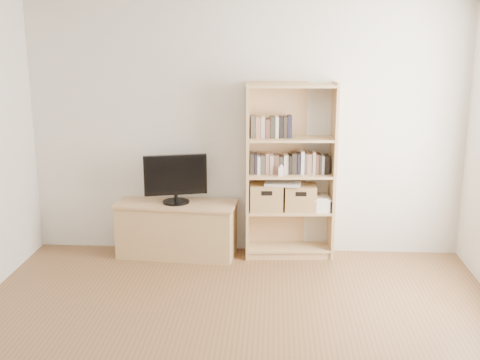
# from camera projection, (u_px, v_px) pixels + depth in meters

# --- Properties ---
(back_wall) EXTENTS (4.50, 0.02, 2.60)m
(back_wall) POSITION_uv_depth(u_px,v_px,m) (246.00, 131.00, 6.22)
(back_wall) COLOR silver
(back_wall) RESTS_ON floor
(tv_stand) EXTENTS (1.24, 0.56, 0.55)m
(tv_stand) POSITION_uv_depth(u_px,v_px,m) (177.00, 230.00, 6.30)
(tv_stand) COLOR tan
(tv_stand) RESTS_ON floor
(bookshelf) EXTENTS (0.93, 0.38, 1.81)m
(bookshelf) POSITION_uv_depth(u_px,v_px,m) (290.00, 172.00, 6.14)
(bookshelf) COLOR tan
(bookshelf) RESTS_ON floor
(television) EXTENTS (0.64, 0.21, 0.51)m
(television) POSITION_uv_depth(u_px,v_px,m) (175.00, 179.00, 6.16)
(television) COLOR black
(television) RESTS_ON tv_stand
(books_row_mid) EXTENTS (0.86, 0.26, 0.23)m
(books_row_mid) POSITION_uv_depth(u_px,v_px,m) (290.00, 162.00, 6.13)
(books_row_mid) COLOR #2E251E
(books_row_mid) RESTS_ON bookshelf
(books_row_upper) EXTENTS (0.41, 0.18, 0.21)m
(books_row_upper) POSITION_uv_depth(u_px,v_px,m) (271.00, 127.00, 6.04)
(books_row_upper) COLOR #2E251E
(books_row_upper) RESTS_ON bookshelf
(baby_monitor) EXTENTS (0.05, 0.04, 0.10)m
(baby_monitor) POSITION_uv_depth(u_px,v_px,m) (281.00, 171.00, 6.03)
(baby_monitor) COLOR white
(baby_monitor) RESTS_ON bookshelf
(basket_left) EXTENTS (0.35, 0.29, 0.27)m
(basket_left) POSITION_uv_depth(u_px,v_px,m) (266.00, 197.00, 6.19)
(basket_left) COLOR tan
(basket_left) RESTS_ON bookshelf
(basket_right) EXTENTS (0.32, 0.27, 0.26)m
(basket_right) POSITION_uv_depth(u_px,v_px,m) (300.00, 197.00, 6.20)
(basket_right) COLOR tan
(basket_right) RESTS_ON bookshelf
(laptop) EXTENTS (0.38, 0.29, 0.03)m
(laptop) POSITION_uv_depth(u_px,v_px,m) (283.00, 183.00, 6.15)
(laptop) COLOR silver
(laptop) RESTS_ON basket_left
(magazine_stack) EXTENTS (0.20, 0.28, 0.12)m
(magazine_stack) POSITION_uv_depth(u_px,v_px,m) (319.00, 204.00, 6.22)
(magazine_stack) COLOR silver
(magazine_stack) RESTS_ON bookshelf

